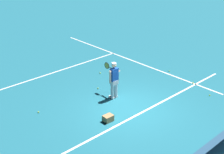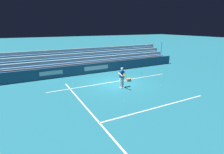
{
  "view_description": "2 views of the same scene",
  "coord_description": "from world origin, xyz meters",
  "px_view_note": "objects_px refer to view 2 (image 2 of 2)",
  "views": [
    {
      "loc": [
        -8.36,
        -7.86,
        6.77
      ],
      "look_at": [
        0.43,
        1.62,
        0.83
      ],
      "focal_mm": 50.0,
      "sensor_mm": 36.0,
      "label": 1
    },
    {
      "loc": [
        7.37,
        13.1,
        4.93
      ],
      "look_at": [
        0.98,
        1.01,
        0.98
      ],
      "focal_mm": 28.0,
      "sensor_mm": 36.0,
      "label": 2
    }
  ],
  "objects_px": {
    "tennis_ball_midcourt": "(70,89)",
    "water_bottle": "(141,73)",
    "tennis_ball_by_box": "(124,101)",
    "ball_box_cardboard": "(128,80)",
    "tennis_ball_far_left": "(73,84)",
    "tennis_player": "(122,77)",
    "tennis_ball_far_right": "(129,92)",
    "tennis_ball_toward_net": "(160,86)",
    "tennis_ball_stray_back": "(72,97)"
  },
  "relations": [
    {
      "from": "tennis_player",
      "to": "tennis_ball_by_box",
      "type": "xyz_separation_m",
      "value": [
        1.31,
        2.46,
        -0.86
      ]
    },
    {
      "from": "tennis_ball_midcourt",
      "to": "water_bottle",
      "type": "relative_size",
      "value": 0.3
    },
    {
      "from": "tennis_ball_toward_net",
      "to": "tennis_ball_stray_back",
      "type": "height_order",
      "value": "same"
    },
    {
      "from": "tennis_ball_toward_net",
      "to": "tennis_ball_far_left",
      "type": "bearing_deg",
      "value": -31.66
    },
    {
      "from": "tennis_ball_toward_net",
      "to": "ball_box_cardboard",
      "type": "bearing_deg",
      "value": -55.0
    },
    {
      "from": "tennis_ball_far_left",
      "to": "tennis_ball_by_box",
      "type": "relative_size",
      "value": 1.0
    },
    {
      "from": "tennis_ball_far_left",
      "to": "water_bottle",
      "type": "xyz_separation_m",
      "value": [
        -7.46,
        0.04,
        0.08
      ]
    },
    {
      "from": "tennis_ball_stray_back",
      "to": "tennis_ball_far_right",
      "type": "distance_m",
      "value": 4.33
    },
    {
      "from": "tennis_player",
      "to": "water_bottle",
      "type": "xyz_separation_m",
      "value": [
        -4.1,
        -2.83,
        -0.78
      ]
    },
    {
      "from": "tennis_ball_far_left",
      "to": "tennis_ball_stray_back",
      "type": "distance_m",
      "value": 3.14
    },
    {
      "from": "ball_box_cardboard",
      "to": "tennis_player",
      "type": "bearing_deg",
      "value": 40.36
    },
    {
      "from": "water_bottle",
      "to": "tennis_ball_by_box",
      "type": "bearing_deg",
      "value": 44.38
    },
    {
      "from": "tennis_ball_midcourt",
      "to": "tennis_ball_far_right",
      "type": "bearing_deg",
      "value": 144.56
    },
    {
      "from": "tennis_ball_far_right",
      "to": "tennis_ball_toward_net",
      "type": "bearing_deg",
      "value": 179.78
    },
    {
      "from": "tennis_ball_by_box",
      "to": "tennis_ball_far_right",
      "type": "height_order",
      "value": "same"
    },
    {
      "from": "tennis_ball_midcourt",
      "to": "water_bottle",
      "type": "height_order",
      "value": "water_bottle"
    },
    {
      "from": "water_bottle",
      "to": "tennis_player",
      "type": "bearing_deg",
      "value": 34.66
    },
    {
      "from": "tennis_ball_far_right",
      "to": "tennis_ball_midcourt",
      "type": "bearing_deg",
      "value": -35.44
    },
    {
      "from": "ball_box_cardboard",
      "to": "tennis_ball_toward_net",
      "type": "relative_size",
      "value": 6.06
    },
    {
      "from": "tennis_ball_toward_net",
      "to": "tennis_ball_by_box",
      "type": "distance_m",
      "value": 4.69
    },
    {
      "from": "tennis_ball_midcourt",
      "to": "tennis_ball_stray_back",
      "type": "bearing_deg",
      "value": 79.25
    },
    {
      "from": "tennis_ball_by_box",
      "to": "tennis_ball_far_right",
      "type": "bearing_deg",
      "value": -134.22
    },
    {
      "from": "tennis_ball_toward_net",
      "to": "tennis_ball_far_right",
      "type": "bearing_deg",
      "value": -0.22
    },
    {
      "from": "tennis_ball_toward_net",
      "to": "tennis_ball_far_right",
      "type": "relative_size",
      "value": 1.0
    },
    {
      "from": "tennis_ball_toward_net",
      "to": "water_bottle",
      "type": "height_order",
      "value": "water_bottle"
    },
    {
      "from": "water_bottle",
      "to": "tennis_ball_far_right",
      "type": "bearing_deg",
      "value": 43.93
    },
    {
      "from": "tennis_ball_midcourt",
      "to": "water_bottle",
      "type": "xyz_separation_m",
      "value": [
        -8.02,
        -1.23,
        0.08
      ]
    },
    {
      "from": "tennis_ball_midcourt",
      "to": "tennis_ball_toward_net",
      "type": "relative_size",
      "value": 1.0
    },
    {
      "from": "tennis_ball_stray_back",
      "to": "tennis_ball_by_box",
      "type": "height_order",
      "value": "same"
    },
    {
      "from": "tennis_ball_midcourt",
      "to": "tennis_player",
      "type": "bearing_deg",
      "value": 157.8
    },
    {
      "from": "ball_box_cardboard",
      "to": "tennis_ball_far_left",
      "type": "bearing_deg",
      "value": -18.32
    },
    {
      "from": "tennis_player",
      "to": "tennis_ball_midcourt",
      "type": "distance_m",
      "value": 4.32
    },
    {
      "from": "tennis_ball_midcourt",
      "to": "tennis_ball_far_right",
      "type": "height_order",
      "value": "same"
    },
    {
      "from": "tennis_player",
      "to": "ball_box_cardboard",
      "type": "bearing_deg",
      "value": -139.64
    },
    {
      "from": "tennis_ball_far_left",
      "to": "tennis_ball_far_right",
      "type": "bearing_deg",
      "value": 129.44
    },
    {
      "from": "ball_box_cardboard",
      "to": "tennis_ball_stray_back",
      "type": "bearing_deg",
      "value": 13.72
    },
    {
      "from": "tennis_player",
      "to": "tennis_ball_stray_back",
      "type": "distance_m",
      "value": 4.34
    },
    {
      "from": "tennis_ball_toward_net",
      "to": "tennis_ball_by_box",
      "type": "height_order",
      "value": "same"
    },
    {
      "from": "tennis_ball_midcourt",
      "to": "tennis_ball_by_box",
      "type": "distance_m",
      "value": 4.83
    },
    {
      "from": "tennis_ball_stray_back",
      "to": "tennis_ball_midcourt",
      "type": "bearing_deg",
      "value": -100.75
    },
    {
      "from": "tennis_ball_midcourt",
      "to": "tennis_ball_by_box",
      "type": "height_order",
      "value": "same"
    },
    {
      "from": "ball_box_cardboard",
      "to": "tennis_ball_midcourt",
      "type": "distance_m",
      "value": 5.43
    },
    {
      "from": "tennis_player",
      "to": "ball_box_cardboard",
      "type": "distance_m",
      "value": 2.1
    },
    {
      "from": "tennis_player",
      "to": "tennis_ball_far_right",
      "type": "height_order",
      "value": "tennis_player"
    },
    {
      "from": "ball_box_cardboard",
      "to": "tennis_ball_by_box",
      "type": "height_order",
      "value": "ball_box_cardboard"
    },
    {
      "from": "tennis_ball_far_left",
      "to": "ball_box_cardboard",
      "type": "bearing_deg",
      "value": 161.68
    },
    {
      "from": "tennis_ball_far_left",
      "to": "tennis_player",
      "type": "bearing_deg",
      "value": 139.48
    },
    {
      "from": "tennis_ball_by_box",
      "to": "water_bottle",
      "type": "relative_size",
      "value": 0.3
    },
    {
      "from": "tennis_player",
      "to": "tennis_ball_by_box",
      "type": "height_order",
      "value": "tennis_player"
    },
    {
      "from": "tennis_ball_far_left",
      "to": "tennis_ball_by_box",
      "type": "xyz_separation_m",
      "value": [
        -2.05,
        5.33,
        0.0
      ]
    }
  ]
}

